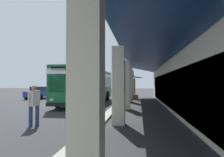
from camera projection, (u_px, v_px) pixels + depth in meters
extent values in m
plane|color=#2D2D30|center=(160.00, 105.00, 17.01)|extent=(120.00, 120.00, 0.00)
cube|color=#9E998E|center=(114.00, 108.00, 14.53)|extent=(33.27, 0.50, 0.12)
cube|color=beige|center=(132.00, 84.00, 25.45)|extent=(0.55, 0.55, 3.47)
cube|color=beige|center=(130.00, 85.00, 19.95)|extent=(0.55, 0.55, 3.47)
cube|color=beige|center=(126.00, 85.00, 14.46)|extent=(0.55, 0.55, 3.47)
cube|color=beige|center=(119.00, 86.00, 8.96)|extent=(0.55, 0.55, 3.47)
cube|color=beige|center=(87.00, 89.00, 3.47)|extent=(0.55, 0.55, 3.47)
cube|color=navy|center=(145.00, 56.00, 14.34)|extent=(27.73, 3.16, 0.82)
cube|color=#19232D|center=(169.00, 90.00, 14.06)|extent=(23.29, 0.08, 2.40)
cube|color=#196638|center=(88.00, 85.00, 18.64)|extent=(11.07, 2.86, 2.75)
cube|color=white|center=(88.00, 75.00, 18.66)|extent=(11.09, 2.88, 0.36)
cube|color=#19232D|center=(89.00, 82.00, 18.94)|extent=(9.31, 2.84, 0.90)
cube|color=#19232D|center=(65.00, 83.00, 13.24)|extent=(0.12, 2.24, 1.20)
cube|color=black|center=(65.00, 69.00, 13.26)|extent=(0.11, 1.94, 0.28)
cube|color=black|center=(64.00, 105.00, 13.08)|extent=(0.27, 2.45, 0.24)
cube|color=silver|center=(77.00, 100.00, 13.02)|extent=(0.07, 0.24, 0.16)
cube|color=silver|center=(52.00, 100.00, 13.31)|extent=(0.07, 0.24, 0.16)
cube|color=silver|center=(92.00, 70.00, 20.15)|extent=(2.45, 1.85, 0.24)
cylinder|color=black|center=(91.00, 102.00, 14.82)|extent=(1.00, 0.30, 1.00)
cylinder|color=black|center=(58.00, 101.00, 15.23)|extent=(1.00, 0.30, 1.00)
cylinder|color=black|center=(107.00, 96.00, 21.44)|extent=(1.00, 0.30, 1.00)
cylinder|color=black|center=(84.00, 96.00, 21.85)|extent=(1.00, 0.30, 1.00)
cube|color=navy|center=(40.00, 94.00, 24.52)|extent=(4.47, 1.97, 0.66)
cube|color=#19232D|center=(41.00, 89.00, 24.73)|extent=(2.52, 1.68, 0.54)
cylinder|color=black|center=(41.00, 97.00, 22.89)|extent=(0.64, 0.22, 0.64)
cylinder|color=black|center=(26.00, 97.00, 23.19)|extent=(0.64, 0.22, 0.64)
cylinder|color=black|center=(53.00, 95.00, 25.84)|extent=(0.64, 0.22, 0.64)
cylinder|color=black|center=(40.00, 95.00, 26.14)|extent=(0.64, 0.22, 0.64)
cylinder|color=navy|center=(37.00, 116.00, 8.65)|extent=(0.16, 0.16, 0.87)
cylinder|color=navy|center=(31.00, 116.00, 8.51)|extent=(0.16, 0.16, 0.87)
cube|color=silver|center=(34.00, 98.00, 8.60)|extent=(0.52, 0.25, 0.65)
sphere|color=#8C664C|center=(34.00, 88.00, 8.61)|extent=(0.24, 0.24, 0.24)
cylinder|color=silver|center=(39.00, 97.00, 8.89)|extent=(0.09, 0.09, 0.59)
cylinder|color=silver|center=(29.00, 98.00, 8.31)|extent=(0.09, 0.09, 0.59)
cube|color=brown|center=(135.00, 97.00, 22.80)|extent=(0.84, 0.84, 0.54)
cylinder|color=#332319|center=(135.00, 95.00, 22.81)|extent=(0.72, 0.72, 0.02)
cylinder|color=brown|center=(135.00, 87.00, 22.83)|extent=(0.16, 0.16, 1.88)
ellipsoid|color=#1E6028|center=(134.00, 76.00, 22.47)|extent=(0.83, 0.31, 0.19)
ellipsoid|color=#1E6028|center=(139.00, 77.00, 22.71)|extent=(0.39, 0.98, 0.15)
ellipsoid|color=#1E6028|center=(137.00, 77.00, 23.23)|extent=(0.97, 0.78, 0.17)
ellipsoid|color=#1E6028|center=(132.00, 77.00, 23.33)|extent=(0.99, 0.76, 0.18)
ellipsoid|color=#1E6028|center=(131.00, 76.00, 22.81)|extent=(0.41, 0.91, 0.19)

